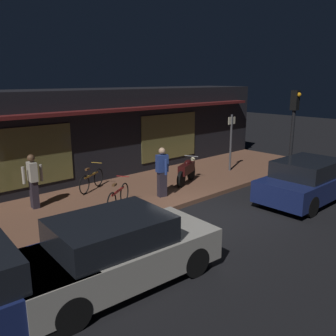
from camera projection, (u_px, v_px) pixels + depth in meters
The scene contains 12 objects.
ground_plane at pixel (205, 217), 10.61m from camera, with size 60.00×60.00×0.00m, color black.
sidewalk_slab at pixel (142, 192), 12.73m from camera, with size 18.00×4.00×0.15m, color brown.
storefront_building at pixel (90, 134), 14.73m from camera, with size 18.00×3.30×3.60m.
motorcycle at pixel (187, 170), 13.46m from camera, with size 1.60×0.87×0.97m.
bicycle_parked at pixel (118, 197), 10.84m from camera, with size 1.42×0.92×0.91m.
bicycle_extra at pixel (92, 180), 12.65m from camera, with size 1.46×0.86×0.91m.
person_photographer at pixel (33, 180), 10.77m from camera, with size 0.62×0.40×1.67m.
person_bystander at pixel (162, 171), 11.83m from camera, with size 0.42×0.62×1.67m.
sign_post at pixel (231, 139), 15.13m from camera, with size 0.44×0.09×2.40m.
traffic_light_pole at pixel (293, 122), 12.97m from camera, with size 0.24×0.33×3.60m.
parked_car_far at pixel (116, 250), 7.05m from camera, with size 4.21×2.04×1.42m.
parked_car_across at pixel (308, 180), 11.91m from camera, with size 4.12×1.82×1.42m.
Camera 1 is at (-7.57, -6.54, 3.99)m, focal length 38.24 mm.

